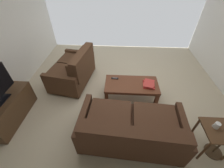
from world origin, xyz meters
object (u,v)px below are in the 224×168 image
Objects in this scene: tv_stand at (8,110)px; tv_remote at (115,78)px; sofa_main at (131,130)px; book_stack at (149,84)px; coffee_table at (131,86)px; coffee_mug at (217,125)px; loveseat_near at (74,70)px; end_table at (217,133)px.

tv_remote is at bearing -156.84° from tv_stand.
book_stack is (-0.43, -1.07, 0.09)m from sofa_main.
coffee_table is at bearing -3.51° from book_stack.
tv_remote is (0.32, -1.25, 0.07)m from sofa_main.
coffee_mug is 1.37m from book_stack.
coffee_mug is at bearing 137.13° from coffee_table.
book_stack reaches higher than coffee_table.
coffee_mug is 2.02m from tv_remote.
book_stack is at bearing 176.49° from coffee_table.
tv_stand is 11.03× the size of coffee_mug.
loveseat_near is 1.60m from tv_stand.
loveseat_near is at bearing -18.24° from tv_remote.
end_table is at bearing 177.50° from sofa_main.
loveseat_near is 1.87m from book_stack.
sofa_main is at bearing -0.77° from coffee_mug.
sofa_main reaches higher than book_stack.
end_table is 1.42m from book_stack.
coffee_mug is (-3.63, 0.38, 0.35)m from tv_stand.
tv_remote is (0.38, -0.16, 0.08)m from coffee_table.
coffee_table is at bearing -42.69° from end_table.
loveseat_near is 2.40× the size of end_table.
end_table is (-2.67, 1.65, 0.08)m from loveseat_near.
sofa_main reaches higher than tv_stand.
loveseat_near is 3.14m from end_table.
tv_remote is (1.57, -1.26, -0.19)m from coffee_mug.
book_stack is at bearing -52.77° from coffee_mug.
sofa_main is 2.41m from tv_stand.
sofa_main is 1.50× the size of coffee_table.
loveseat_near is at bearing -31.69° from end_table.
coffee_table is 7.28× the size of tv_remote.
sofa_main is 1.31m from end_table.
end_table is (-1.30, 0.06, 0.10)m from sofa_main.
coffee_table is at bearing -163.42° from tv_stand.
book_stack is (-0.37, 0.02, 0.10)m from coffee_table.
end_table is 1.75× the size of book_stack.
tv_remote is (1.62, -1.30, -0.03)m from end_table.
tv_stand is 3.67m from coffee_mug.
book_stack is at bearing -52.11° from end_table.
loveseat_near is 8.52× the size of tv_remote.
tv_stand is 3.44× the size of book_stack.
tv_stand is at bearing 23.16° from tv_remote.
loveseat_near reaches higher than coffee_table.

